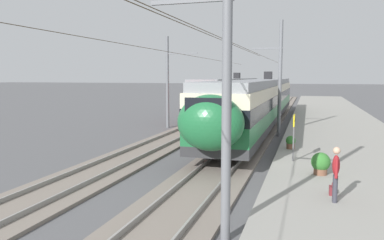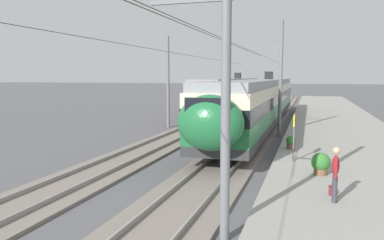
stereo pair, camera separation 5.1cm
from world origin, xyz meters
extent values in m
plane|color=#565659|center=(0.00, 0.00, 0.00)|extent=(400.00, 400.00, 0.00)
cube|color=gray|center=(0.00, -4.65, 0.16)|extent=(120.00, 7.37, 0.31)
cube|color=slate|center=(0.00, 1.27, 0.06)|extent=(120.00, 3.00, 0.12)
cube|color=gray|center=(0.00, 0.55, 0.20)|extent=(120.00, 0.07, 0.16)
cube|color=gray|center=(0.00, 1.99, 0.20)|extent=(120.00, 0.07, 0.16)
cube|color=slate|center=(0.00, 6.04, 0.06)|extent=(120.00, 3.00, 0.12)
cube|color=gray|center=(0.00, 5.33, 0.20)|extent=(120.00, 0.07, 0.16)
cube|color=gray|center=(0.00, 6.76, 0.20)|extent=(120.00, 0.07, 0.16)
cube|color=#2D2D30|center=(14.49, 1.27, 0.92)|extent=(32.17, 2.94, 0.45)
cube|color=#1E6638|center=(14.49, 1.27, 1.57)|extent=(32.17, 2.94, 0.85)
cube|color=black|center=(14.49, 1.27, 2.38)|extent=(32.17, 2.98, 0.75)
cube|color=beige|center=(14.49, 1.27, 3.08)|extent=(32.17, 2.94, 0.65)
cube|color=gray|center=(14.49, 1.27, 3.62)|extent=(31.87, 2.74, 0.45)
cube|color=black|center=(4.51, 1.27, 0.49)|extent=(2.80, 2.35, 0.42)
cube|color=black|center=(24.46, 1.27, 0.49)|extent=(2.80, 2.35, 0.42)
ellipsoid|color=#1E6638|center=(-2.15, 1.27, 2.27)|extent=(1.80, 2.71, 2.25)
cube|color=black|center=(-2.65, 1.27, 2.70)|extent=(0.16, 1.76, 1.19)
cube|color=black|center=(19.31, 1.27, 4.20)|extent=(0.90, 0.70, 0.70)
cube|color=#2D2D30|center=(25.47, 6.04, 0.92)|extent=(24.83, 2.97, 0.45)
cube|color=red|center=(25.47, 6.04, 1.57)|extent=(24.83, 2.97, 0.85)
cube|color=black|center=(25.47, 6.04, 2.38)|extent=(24.83, 3.01, 0.75)
cube|color=white|center=(25.47, 6.04, 3.08)|extent=(24.83, 2.97, 0.65)
cube|color=gray|center=(25.47, 6.04, 3.62)|extent=(24.53, 2.77, 0.45)
cube|color=black|center=(17.78, 6.04, 0.49)|extent=(2.80, 2.37, 0.42)
cube|color=black|center=(33.17, 6.04, 0.49)|extent=(2.80, 2.37, 0.42)
ellipsoid|color=red|center=(12.51, 6.04, 2.27)|extent=(1.80, 2.73, 2.25)
cube|color=black|center=(12.01, 6.04, 2.70)|extent=(0.16, 1.78, 1.19)
cube|color=black|center=(29.20, 6.04, 4.20)|extent=(0.90, 0.70, 0.70)
cylinder|color=slate|center=(-7.51, -0.51, 4.20)|extent=(0.24, 0.24, 8.41)
cube|color=slate|center=(-7.51, 0.38, 5.91)|extent=(0.10, 2.08, 0.10)
cylinder|color=#473823|center=(-7.51, 1.27, 5.66)|extent=(41.06, 0.02, 0.02)
cylinder|color=slate|center=(9.77, -0.51, 3.92)|extent=(0.24, 0.24, 7.85)
cube|color=slate|center=(9.77, 0.38, 5.99)|extent=(0.10, 2.08, 0.10)
cylinder|color=#473823|center=(9.77, 1.27, 5.74)|extent=(41.06, 0.02, 0.02)
cylinder|color=slate|center=(11.57, 8.35, 3.61)|extent=(0.24, 0.24, 7.23)
cube|color=slate|center=(11.57, 7.20, 5.87)|extent=(0.10, 2.61, 0.10)
cylinder|color=#473823|center=(11.57, 6.04, 5.62)|extent=(41.06, 0.02, 0.02)
cylinder|color=#59595B|center=(0.73, -1.83, 1.36)|extent=(0.08, 0.08, 2.09)
cube|color=yellow|center=(0.73, -1.83, 2.16)|extent=(0.70, 0.06, 0.50)
cube|color=black|center=(0.73, -1.86, 2.16)|extent=(0.52, 0.01, 0.10)
cylinder|color=#383842|center=(-4.66, -3.26, 0.72)|extent=(0.14, 0.14, 0.82)
cylinder|color=#383842|center=(-4.50, -3.26, 0.72)|extent=(0.14, 0.14, 0.82)
ellipsoid|color=maroon|center=(-4.58, -3.26, 1.44)|extent=(0.36, 0.22, 0.62)
sphere|color=tan|center=(-4.58, -3.26, 1.89)|extent=(0.22, 0.22, 0.22)
cylinder|color=maroon|center=(-4.80, -3.26, 1.39)|extent=(0.09, 0.09, 0.58)
cylinder|color=maroon|center=(-4.36, -3.26, 1.39)|extent=(0.09, 0.09, 0.58)
cube|color=maroon|center=(-3.87, -3.23, 0.45)|extent=(0.32, 0.18, 0.27)
torus|color=maroon|center=(-3.87, -3.23, 0.64)|extent=(0.16, 0.02, 0.16)
cylinder|color=brown|center=(-1.35, -2.94, 0.45)|extent=(0.51, 0.51, 0.28)
sphere|color=#33752D|center=(-1.35, -2.94, 0.81)|extent=(0.73, 0.73, 0.73)
sphere|color=red|center=(-1.35, -2.94, 0.98)|extent=(0.40, 0.40, 0.40)
cylinder|color=brown|center=(3.70, -1.58, 0.45)|extent=(0.43, 0.43, 0.28)
sphere|color=#33752D|center=(3.70, -1.58, 0.75)|extent=(0.51, 0.51, 0.51)
sphere|color=purple|center=(3.70, -1.58, 0.86)|extent=(0.28, 0.28, 0.28)
camera|label=1|loc=(-16.38, -2.40, 4.10)|focal=35.04mm
camera|label=2|loc=(-16.36, -2.45, 4.10)|focal=35.04mm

